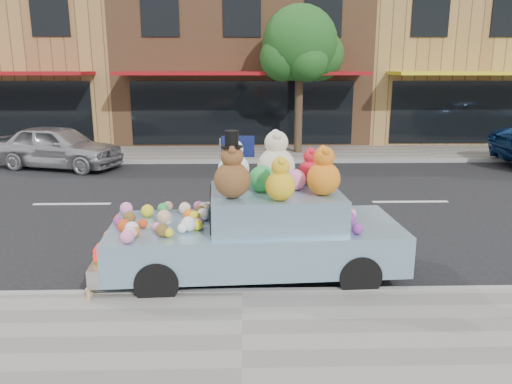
{
  "coord_description": "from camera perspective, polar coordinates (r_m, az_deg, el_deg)",
  "views": [
    {
      "loc": [
        0.03,
        -11.37,
        3.14
      ],
      "look_at": [
        0.22,
        -3.89,
        1.25
      ],
      "focal_mm": 35.0,
      "sensor_mm": 36.0,
      "label": 1
    }
  ],
  "objects": [
    {
      "name": "ground",
      "position": [
        11.79,
        -1.55,
        -1.27
      ],
      "size": [
        120.0,
        120.0,
        0.0
      ],
      "primitive_type": "plane",
      "color": "black",
      "rests_on": "ground"
    },
    {
      "name": "near_sidewalk",
      "position": [
        5.76,
        -1.64,
        -18.13
      ],
      "size": [
        60.0,
        3.0,
        0.12
      ],
      "primitive_type": "cube",
      "color": "gray",
      "rests_on": "ground"
    },
    {
      "name": "far_sidewalk",
      "position": [
        18.13,
        -1.53,
        4.39
      ],
      "size": [
        60.0,
        3.0,
        0.12
      ],
      "primitive_type": "cube",
      "color": "gray",
      "rests_on": "ground"
    },
    {
      "name": "near_kerb",
      "position": [
        7.07,
        -1.61,
        -11.59
      ],
      "size": [
        60.0,
        0.12,
        0.13
      ],
      "primitive_type": "cube",
      "color": "gray",
      "rests_on": "ground"
    },
    {
      "name": "far_kerb",
      "position": [
        16.65,
        -1.53,
        3.53
      ],
      "size": [
        60.0,
        0.12,
        0.13
      ],
      "primitive_type": "cube",
      "color": "gray",
      "rests_on": "ground"
    },
    {
      "name": "storefront_left",
      "position": [
        25.41,
        -25.5,
        13.98
      ],
      "size": [
        10.0,
        9.8,
        7.3
      ],
      "color": "#A27D44",
      "rests_on": "ground"
    },
    {
      "name": "storefront_mid",
      "position": [
        23.35,
        -1.58,
        15.4
      ],
      "size": [
        10.0,
        9.8,
        7.3
      ],
      "color": "brown",
      "rests_on": "ground"
    },
    {
      "name": "storefront_right",
      "position": [
        25.38,
        22.41,
        14.28
      ],
      "size": [
        10.0,
        9.8,
        7.3
      ],
      "color": "#A27D44",
      "rests_on": "ground"
    },
    {
      "name": "street_tree",
      "position": [
        18.04,
        5.1,
        15.88
      ],
      "size": [
        3.0,
        2.7,
        5.22
      ],
      "color": "#38281C",
      "rests_on": "ground"
    },
    {
      "name": "car_silver",
      "position": [
        16.92,
        -21.68,
        4.84
      ],
      "size": [
        4.33,
        2.74,
        1.37
      ],
      "primitive_type": "imported",
      "rotation": [
        0.0,
        0.0,
        1.27
      ],
      "color": "#ABAAAF",
      "rests_on": "ground"
    },
    {
      "name": "art_car",
      "position": [
        7.51,
        0.14,
        -3.93
      ],
      "size": [
        4.57,
        1.99,
        2.29
      ],
      "rotation": [
        0.0,
        0.0,
        0.06
      ],
      "color": "black",
      "rests_on": "ground"
    }
  ]
}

